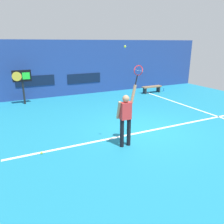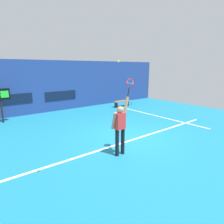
{
  "view_description": "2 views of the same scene",
  "coord_description": "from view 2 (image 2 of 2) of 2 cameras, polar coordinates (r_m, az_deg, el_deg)",
  "views": [
    {
      "loc": [
        -4.6,
        -6.57,
        3.21
      ],
      "look_at": [
        -1.52,
        -0.25,
        1.0
      ],
      "focal_mm": 35.43,
      "sensor_mm": 36.0,
      "label": 1
    },
    {
      "loc": [
        -5.32,
        -5.49,
        2.93
      ],
      "look_at": [
        -1.52,
        -0.66,
        1.49
      ],
      "focal_mm": 30.72,
      "sensor_mm": 36.0,
      "label": 2
    }
  ],
  "objects": [
    {
      "name": "tennis_racket",
      "position": [
        6.38,
        5.33,
        8.21
      ],
      "size": [
        0.37,
        0.27,
        0.63
      ],
      "color": "black"
    },
    {
      "name": "water_bottle",
      "position": [
        15.29,
        5.8,
        2.55
      ],
      "size": [
        0.07,
        0.07,
        0.24
      ],
      "primitive_type": "cylinder",
      "color": "#338CD8",
      "rests_on": "ground_plane"
    },
    {
      "name": "court_bench",
      "position": [
        14.58,
        2.96,
        2.95
      ],
      "size": [
        1.4,
        0.36,
        0.45
      ],
      "color": "olive",
      "rests_on": "ground_plane"
    },
    {
      "name": "tennis_player",
      "position": [
        6.38,
        2.4,
        -4.29
      ],
      "size": [
        0.61,
        0.31,
        1.99
      ],
      "color": "black",
      "rests_on": "ground_plane"
    },
    {
      "name": "ground_plane",
      "position": [
        8.19,
        5.56,
        -7.82
      ],
      "size": [
        18.0,
        18.0,
        0.0
      ],
      "primitive_type": "plane",
      "color": "teal"
    },
    {
      "name": "court_sideline",
      "position": [
        12.22,
        12.26,
        -0.94
      ],
      "size": [
        0.1,
        7.0,
        0.01
      ],
      "primitive_type": "cube",
      "color": "white",
      "rests_on": "ground_plane"
    },
    {
      "name": "back_wall",
      "position": [
        13.69,
        -15.32,
        7.55
      ],
      "size": [
        18.0,
        0.2,
        3.38
      ],
      "primitive_type": "cube",
      "color": "navy",
      "rests_on": "ground_plane"
    },
    {
      "name": "court_baseline",
      "position": [
        8.06,
        6.45,
        -8.13
      ],
      "size": [
        10.0,
        0.1,
        0.01
      ],
      "primitive_type": "cube",
      "color": "white",
      "rests_on": "ground_plane"
    },
    {
      "name": "spare_ball",
      "position": [
        6.15,
        -20.92,
        -15.82
      ],
      "size": [
        0.07,
        0.07,
        0.07
      ],
      "primitive_type": "sphere",
      "color": "#CCE033",
      "rests_on": "ground_plane"
    },
    {
      "name": "tennis_ball",
      "position": [
        6.15,
        1.94,
        14.83
      ],
      "size": [
        0.07,
        0.07,
        0.07
      ],
      "primitive_type": "sphere",
      "color": "#CCE033"
    },
    {
      "name": "sponsor_banner_portside",
      "position": [
        12.78,
        -27.38,
        3.39
      ],
      "size": [
        2.2,
        0.03,
        0.6
      ],
      "primitive_type": "cube",
      "color": "#0C1933"
    },
    {
      "name": "sponsor_banner_center",
      "position": [
        13.66,
        -14.95,
        4.75
      ],
      "size": [
        2.2,
        0.03,
        0.6
      ],
      "primitive_type": "cube",
      "color": "#0C1933"
    },
    {
      "name": "scoreboard_clock",
      "position": [
        11.7,
        -30.38,
        4.09
      ],
      "size": [
        0.96,
        0.2,
        1.83
      ],
      "color": "black",
      "rests_on": "ground_plane"
    }
  ]
}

